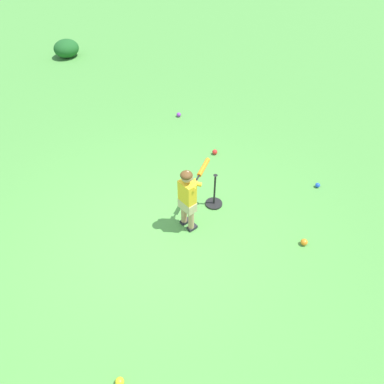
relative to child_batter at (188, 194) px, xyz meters
The scene contains 9 objects.
ground_plane 0.83m from the child_batter, 136.97° to the right, with size 40.00×40.00×0.00m, color #519942.
child_batter is the anchor object (origin of this frame).
play_ball_far_right 3.41m from the child_batter, 107.50° to the left, with size 0.10×0.10×0.10m, color purple.
play_ball_behind_batter 1.84m from the child_batter, ahead, with size 0.10×0.10×0.10m, color orange.
play_ball_midfield 2.49m from the child_batter, 34.97° to the left, with size 0.08×0.08×0.08m, color blue.
play_ball_far_left 2.46m from the child_batter, 94.19° to the right, with size 0.10×0.10×0.10m, color yellow.
play_ball_center_lawn 2.04m from the child_batter, 88.37° to the left, with size 0.10×0.10×0.10m, color red.
batting_tee 0.83m from the child_batter, 61.53° to the left, with size 0.28×0.28×0.62m.
shrub_left_background 7.97m from the child_batter, 131.44° to the left, with size 0.71×0.81×0.50m, color #1E5B23.
Camera 1 is at (1.26, -3.15, 3.95)m, focal length 32.00 mm.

